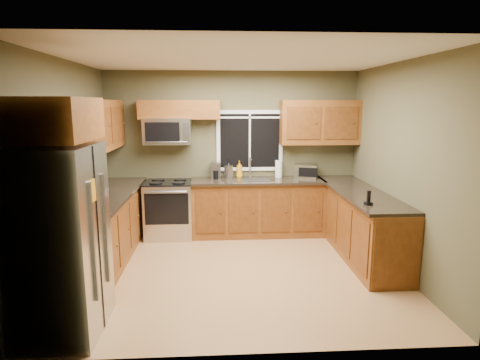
{
  "coord_description": "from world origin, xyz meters",
  "views": [
    {
      "loc": [
        -0.27,
        -4.96,
        2.16
      ],
      "look_at": [
        0.05,
        0.35,
        1.15
      ],
      "focal_mm": 30.0,
      "sensor_mm": 36.0,
      "label": 1
    }
  ],
  "objects": [
    {
      "name": "refrigerator",
      "position": [
        -1.74,
        -1.3,
        0.9
      ],
      "size": [
        0.74,
        0.9,
        1.8
      ],
      "color": "#B7B7BC",
      "rests_on": "ground"
    },
    {
      "name": "front_wall",
      "position": [
        0.0,
        -1.8,
        1.35
      ],
      "size": [
        4.2,
        0.0,
        4.2
      ],
      "primitive_type": "plane",
      "rotation": [
        -1.57,
        0.0,
        0.0
      ],
      "color": "#4E4B31",
      "rests_on": "ground"
    },
    {
      "name": "sink",
      "position": [
        0.3,
        1.49,
        0.95
      ],
      "size": [
        0.6,
        0.42,
        0.36
      ],
      "color": "slate",
      "rests_on": "countertop_back"
    },
    {
      "name": "countertop_peninsula",
      "position": [
        1.78,
        0.55,
        0.92
      ],
      "size": [
        0.65,
        2.5,
        0.04
      ],
      "primitive_type": "cube",
      "color": "black",
      "rests_on": "base_cabinets_peninsula"
    },
    {
      "name": "upper_cabinets_left",
      "position": [
        -1.94,
        0.48,
        1.86
      ],
      "size": [
        0.33,
        2.65,
        0.72
      ],
      "primitive_type": "cube",
      "color": "brown",
      "rests_on": "left_wall"
    },
    {
      "name": "paper_towel_roll",
      "position": [
        0.79,
        1.68,
        1.08
      ],
      "size": [
        0.15,
        0.15,
        0.31
      ],
      "color": "white",
      "rests_on": "countertop_back"
    },
    {
      "name": "soap_bottle_c",
      "position": [
        -0.25,
        1.7,
        1.02
      ],
      "size": [
        0.13,
        0.13,
        0.16
      ],
      "primitive_type": "imported",
      "rotation": [
        0.0,
        0.0,
        -0.04
      ],
      "color": "white",
      "rests_on": "countertop_back"
    },
    {
      "name": "back_wall",
      "position": [
        0.0,
        1.8,
        1.35
      ],
      "size": [
        4.2,
        0.0,
        4.2
      ],
      "primitive_type": "plane",
      "rotation": [
        1.57,
        0.0,
        0.0
      ],
      "color": "#4E4B31",
      "rests_on": "ground"
    },
    {
      "name": "ceiling",
      "position": [
        0.0,
        0.0,
        2.7
      ],
      "size": [
        4.2,
        4.2,
        0.0
      ],
      "primitive_type": "plane",
      "rotation": [
        3.14,
        0.0,
        0.0
      ],
      "color": "white",
      "rests_on": "back_wall"
    },
    {
      "name": "countertop_back",
      "position": [
        0.42,
        1.48,
        0.92
      ],
      "size": [
        2.17,
        0.65,
        0.04
      ],
      "primitive_type": "cube",
      "color": "black",
      "rests_on": "base_cabinets_back"
    },
    {
      "name": "base_cabinets_peninsula",
      "position": [
        1.8,
        0.54,
        0.45
      ],
      "size": [
        0.6,
        2.52,
        0.9
      ],
      "color": "brown",
      "rests_on": "ground"
    },
    {
      "name": "base_cabinets_left",
      "position": [
        -1.8,
        0.48,
        0.45
      ],
      "size": [
        0.6,
        2.65,
        0.9
      ],
      "primitive_type": "cube",
      "color": "brown",
      "rests_on": "ground"
    },
    {
      "name": "upper_cabinets_back_right",
      "position": [
        1.45,
        1.64,
        1.86
      ],
      "size": [
        1.3,
        0.33,
        0.72
      ],
      "primitive_type": "cube",
      "color": "brown",
      "rests_on": "back_wall"
    },
    {
      "name": "toaster_oven",
      "position": [
        1.24,
        1.6,
        1.05
      ],
      "size": [
        0.43,
        0.39,
        0.23
      ],
      "color": "#B7B7BC",
      "rests_on": "countertop_back"
    },
    {
      "name": "soap_bottle_a",
      "position": [
        0.12,
        1.7,
        1.08
      ],
      "size": [
        0.11,
        0.11,
        0.28
      ],
      "primitive_type": "imported",
      "rotation": [
        0.0,
        0.0,
        -0.06
      ],
      "color": "#C48312",
      "rests_on": "countertop_back"
    },
    {
      "name": "window",
      "position": [
        0.3,
        1.78,
        1.55
      ],
      "size": [
        1.12,
        0.03,
        1.02
      ],
      "color": "white",
      "rests_on": "back_wall"
    },
    {
      "name": "kettle",
      "position": [
        -0.06,
        1.65,
        1.06
      ],
      "size": [
        0.15,
        0.15,
        0.26
      ],
      "color": "#B7B7BC",
      "rests_on": "countertop_back"
    },
    {
      "name": "upper_cabinet_over_fridge",
      "position": [
        -1.74,
        -1.3,
        2.03
      ],
      "size": [
        0.72,
        0.9,
        0.38
      ],
      "primitive_type": "cube",
      "color": "brown",
      "rests_on": "left_wall"
    },
    {
      "name": "coffee_maker",
      "position": [
        -0.28,
        1.64,
        1.06
      ],
      "size": [
        0.16,
        0.22,
        0.27
      ],
      "color": "slate",
      "rests_on": "countertop_back"
    },
    {
      "name": "countertop_left",
      "position": [
        -1.78,
        0.48,
        0.92
      ],
      "size": [
        0.65,
        2.65,
        0.04
      ],
      "primitive_type": "cube",
      "color": "black",
      "rests_on": "base_cabinets_left"
    },
    {
      "name": "cordless_phone",
      "position": [
        1.59,
        -0.28,
        0.99
      ],
      "size": [
        0.1,
        0.1,
        0.18
      ],
      "color": "black",
      "rests_on": "countertop_peninsula"
    },
    {
      "name": "range",
      "position": [
        -1.05,
        1.47,
        0.47
      ],
      "size": [
        0.76,
        0.69,
        0.94
      ],
      "color": "#B7B7BC",
      "rests_on": "ground"
    },
    {
      "name": "right_wall",
      "position": [
        2.1,
        0.0,
        1.35
      ],
      "size": [
        0.0,
        3.6,
        3.6
      ],
      "primitive_type": "plane",
      "rotation": [
        1.57,
        0.0,
        -1.57
      ],
      "color": "#4E4B31",
      "rests_on": "ground"
    },
    {
      "name": "floor",
      "position": [
        0.0,
        0.0,
        0.0
      ],
      "size": [
        4.2,
        4.2,
        0.0
      ],
      "primitive_type": "plane",
      "color": "#A17546",
      "rests_on": "ground"
    },
    {
      "name": "upper_cabinets_back_left",
      "position": [
        -0.85,
        1.64,
        2.07
      ],
      "size": [
        1.3,
        0.33,
        0.3
      ],
      "primitive_type": "cube",
      "color": "brown",
      "rests_on": "back_wall"
    },
    {
      "name": "microwave",
      "position": [
        -1.05,
        1.61,
        1.73
      ],
      "size": [
        0.76,
        0.41,
        0.42
      ],
      "color": "#B7B7BC",
      "rests_on": "back_wall"
    },
    {
      "name": "base_cabinets_back",
      "position": [
        0.42,
        1.5,
        0.45
      ],
      "size": [
        2.17,
        0.6,
        0.9
      ],
      "primitive_type": "cube",
      "color": "brown",
      "rests_on": "ground"
    },
    {
      "name": "left_wall",
      "position": [
        -2.1,
        0.0,
        1.35
      ],
      "size": [
        0.0,
        3.6,
        3.6
      ],
      "primitive_type": "plane",
      "rotation": [
        1.57,
        0.0,
        1.57
      ],
      "color": "#4E4B31",
      "rests_on": "ground"
    }
  ]
}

